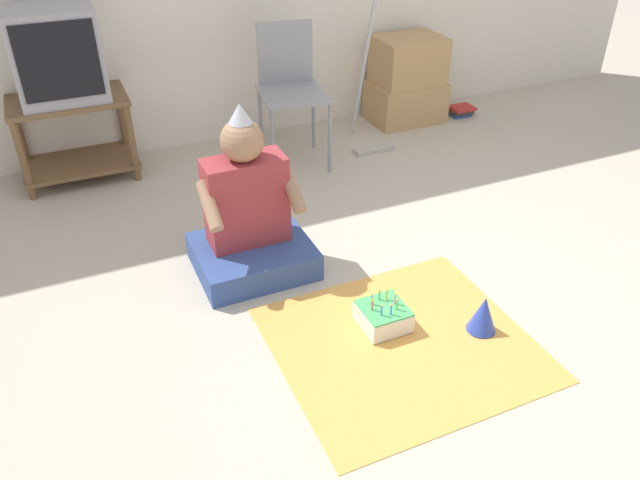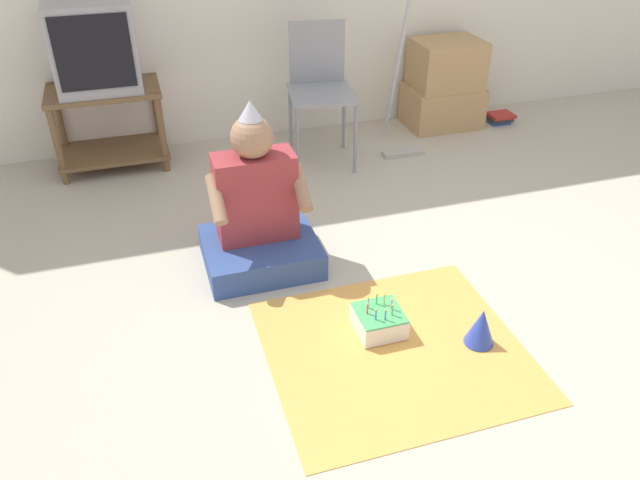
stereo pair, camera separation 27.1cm
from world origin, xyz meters
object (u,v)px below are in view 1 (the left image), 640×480
(tv, at_px, (56,54))
(folding_chair, at_px, (290,83))
(cardboard_box_stack, at_px, (407,81))
(dust_mop, at_px, (369,95))
(book_pile, at_px, (461,111))
(birthday_cake, at_px, (383,316))
(person_seated, at_px, (249,221))
(party_hat_blue, at_px, (483,314))

(tv, distance_m, folding_chair, 1.38)
(cardboard_box_stack, relative_size, dust_mop, 0.49)
(cardboard_box_stack, xyz_separation_m, book_pile, (0.44, -0.11, -0.26))
(folding_chair, height_order, book_pile, folding_chair)
(birthday_cake, bearing_deg, person_seated, 119.17)
(book_pile, distance_m, person_seated, 2.49)
(folding_chair, bearing_deg, tv, 168.19)
(folding_chair, height_order, cardboard_box_stack, folding_chair)
(book_pile, xyz_separation_m, birthday_cake, (-1.75, -1.93, 0.02))
(folding_chair, xyz_separation_m, cardboard_box_stack, (1.03, 0.27, -0.21))
(tv, distance_m, birthday_cake, 2.41)
(folding_chair, xyz_separation_m, person_seated, (-0.66, -1.10, -0.25))
(person_seated, bearing_deg, book_pile, 30.54)
(dust_mop, bearing_deg, person_seated, -138.96)
(party_hat_blue, bearing_deg, book_pile, 57.25)
(tv, height_order, birthday_cake, tv)
(folding_chair, distance_m, book_pile, 1.56)
(cardboard_box_stack, xyz_separation_m, party_hat_blue, (-0.93, -2.25, -0.21))
(cardboard_box_stack, height_order, person_seated, person_seated)
(party_hat_blue, bearing_deg, folding_chair, 92.91)
(folding_chair, relative_size, cardboard_box_stack, 1.39)
(person_seated, bearing_deg, folding_chair, 59.15)
(tv, bearing_deg, party_hat_blue, -57.75)
(cardboard_box_stack, distance_m, person_seated, 2.17)
(dust_mop, bearing_deg, tv, 170.01)
(tv, xyz_separation_m, party_hat_blue, (1.42, -2.26, -0.69))
(tv, relative_size, birthday_cake, 2.58)
(cardboard_box_stack, distance_m, book_pile, 0.53)
(birthday_cake, bearing_deg, tv, 116.92)
(person_seated, xyz_separation_m, birthday_cake, (0.38, -0.68, -0.21))
(book_pile, bearing_deg, party_hat_blue, -122.75)
(folding_chair, height_order, birthday_cake, folding_chair)
(folding_chair, height_order, party_hat_blue, folding_chair)
(book_pile, bearing_deg, cardboard_box_stack, 165.90)
(folding_chair, distance_m, person_seated, 1.31)
(birthday_cake, xyz_separation_m, party_hat_blue, (0.38, -0.20, 0.04))
(folding_chair, xyz_separation_m, dust_mop, (0.55, -0.05, -0.14))
(book_pile, bearing_deg, folding_chair, -173.90)
(tv, bearing_deg, cardboard_box_stack, -0.19)
(person_seated, bearing_deg, tv, 115.78)
(person_seated, bearing_deg, birthday_cake, -60.83)
(person_seated, bearing_deg, party_hat_blue, -49.23)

